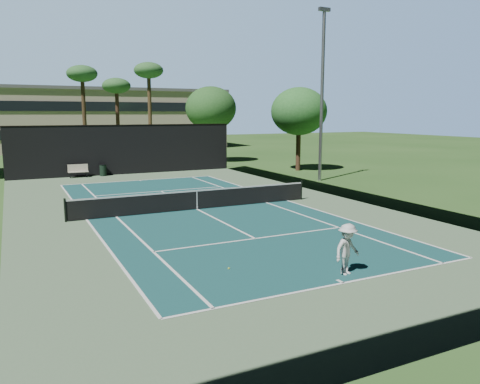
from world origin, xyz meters
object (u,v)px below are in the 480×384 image
object	(u,v)px
tennis_net	(197,199)
player	(347,249)
tennis_ball_c	(165,203)
park_bench	(78,171)
tennis_ball_b	(199,206)
tennis_ball_d	(110,198)
trash_bin	(103,170)
tennis_ball_a	(229,268)

from	to	relation	value
tennis_net	player	bearing A→B (deg)	-87.00
player	tennis_ball_c	size ratio (longest dim) A/B	21.09
tennis_ball_c	park_bench	xyz separation A→B (m)	(-2.88, 13.26, 0.51)
tennis_ball_b	tennis_ball_d	xyz separation A→B (m)	(-3.78, 4.53, 0.00)
tennis_ball_c	park_bench	distance (m)	13.58
park_bench	tennis_ball_c	bearing A→B (deg)	-77.72
tennis_net	trash_bin	distance (m)	15.79
player	trash_bin	world-z (taller)	player
tennis_ball_b	tennis_ball_d	world-z (taller)	tennis_ball_d
tennis_net	trash_bin	xyz separation A→B (m)	(-1.96, 15.67, -0.08)
player	park_bench	xyz separation A→B (m)	(-4.44, 26.88, -0.25)
player	tennis_ball_b	distance (m)	11.87
tennis_net	park_bench	size ratio (longest dim) A/B	8.60
tennis_ball_a	park_bench	bearing A→B (deg)	93.16
tennis_net	trash_bin	bearing A→B (deg)	97.12
tennis_net	tennis_ball_d	world-z (taller)	tennis_net
tennis_net	player	xyz separation A→B (m)	(0.59, -11.28, 0.24)
tennis_ball_d	tennis_net	bearing A→B (deg)	-55.80
tennis_ball_a	tennis_ball_c	xyz separation A→B (m)	(1.51, 11.62, 0.00)
park_bench	tennis_ball_b	bearing A→B (deg)	-74.49
tennis_ball_a	tennis_ball_c	bearing A→B (deg)	82.59
tennis_ball_a	park_bench	distance (m)	24.92
tennis_ball_a	trash_bin	world-z (taller)	trash_bin
tennis_ball_c	park_bench	world-z (taller)	park_bench
tennis_ball_a	tennis_ball_b	bearing A→B (deg)	74.10
player	tennis_ball_d	distance (m)	16.88
tennis_ball_b	trash_bin	world-z (taller)	trash_bin
park_bench	tennis_ball_a	bearing A→B (deg)	-86.84
tennis_ball_c	trash_bin	xyz separation A→B (m)	(-0.99, 13.32, 0.44)
tennis_net	tennis_ball_a	xyz separation A→B (m)	(-2.47, -9.27, -0.52)
tennis_net	tennis_ball_d	distance (m)	6.17
tennis_net	tennis_ball_c	size ratio (longest dim) A/B	170.35
player	tennis_ball_a	size ratio (longest dim) A/B	23.10
tennis_ball_a	tennis_ball_b	xyz separation A→B (m)	(2.80, 9.83, 0.00)
tennis_ball_a	tennis_ball_d	distance (m)	14.39
tennis_ball_a	trash_bin	bearing A→B (deg)	88.81
tennis_ball_d	player	bearing A→B (deg)	-76.10
tennis_ball_b	tennis_ball_d	bearing A→B (deg)	129.89
player	park_bench	size ratio (longest dim) A/B	1.06
tennis_ball_b	park_bench	distance (m)	15.62
tennis_ball_b	tennis_ball_d	size ratio (longest dim) A/B	0.95
tennis_net	tennis_ball_d	bearing A→B (deg)	124.20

